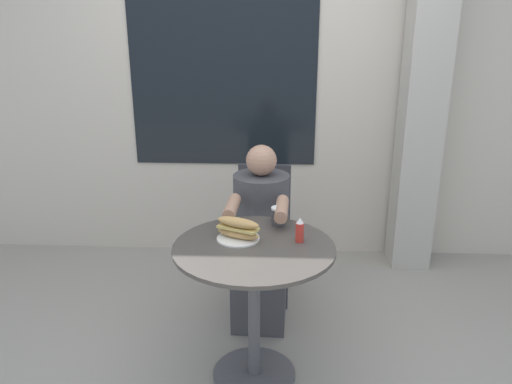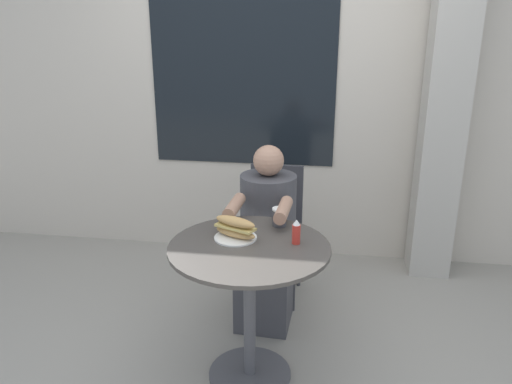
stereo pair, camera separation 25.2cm
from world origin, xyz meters
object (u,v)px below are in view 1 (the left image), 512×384
(seated_diner, at_px, (261,247))
(condiment_bottle, at_px, (300,230))
(sandwich_on_plate, at_px, (238,230))
(drink_cup, at_px, (278,216))
(cafe_table, at_px, (254,282))
(diner_chair, at_px, (263,218))

(seated_diner, xyz_separation_m, condiment_bottle, (0.21, -0.51, 0.33))
(sandwich_on_plate, height_order, drink_cup, sandwich_on_plate)
(cafe_table, height_order, condiment_bottle, condiment_bottle)
(seated_diner, height_order, drink_cup, seated_diner)
(diner_chair, relative_size, drink_cup, 8.93)
(cafe_table, xyz_separation_m, diner_chair, (0.02, 0.92, -0.03))
(diner_chair, height_order, sandwich_on_plate, diner_chair)
(seated_diner, distance_m, condiment_bottle, 0.64)
(drink_cup, bearing_deg, cafe_table, -113.22)
(sandwich_on_plate, xyz_separation_m, condiment_bottle, (0.30, -0.02, 0.01))
(seated_diner, bearing_deg, condiment_bottle, 114.69)
(sandwich_on_plate, xyz_separation_m, drink_cup, (0.20, 0.20, -0.00))
(diner_chair, distance_m, condiment_bottle, 0.93)
(sandwich_on_plate, bearing_deg, diner_chair, 83.33)
(condiment_bottle, bearing_deg, cafe_table, -164.86)
(sandwich_on_plate, bearing_deg, cafe_table, -42.36)
(diner_chair, height_order, condiment_bottle, diner_chair)
(drink_cup, bearing_deg, sandwich_on_plate, -135.28)
(diner_chair, distance_m, drink_cup, 0.71)
(cafe_table, height_order, drink_cup, drink_cup)
(cafe_table, xyz_separation_m, sandwich_on_plate, (-0.08, 0.07, 0.24))
(diner_chair, xyz_separation_m, seated_diner, (-0.01, -0.35, -0.05))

